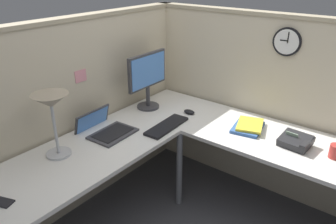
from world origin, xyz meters
name	(u,v)px	position (x,y,z in m)	size (l,w,h in m)	color
ground_plane	(183,220)	(0.00, 0.00, 0.00)	(6.80, 6.80, 0.00)	#47474C
cubicle_wall_back	(68,120)	(-0.36, 0.87, 0.79)	(2.57, 0.12, 1.58)	beige
cubicle_wall_right	(268,107)	(0.87, -0.27, 0.79)	(0.12, 2.37, 1.58)	beige
desk	(178,165)	(-0.15, -0.05, 0.63)	(2.35, 2.15, 0.73)	silver
monitor	(148,77)	(0.33, 0.64, 1.02)	(0.46, 0.20, 0.50)	#38383D
laptop	(104,129)	(-0.24, 0.60, 0.75)	(0.36, 0.40, 0.22)	#38383D
keyboard	(167,126)	(0.12, 0.26, 0.74)	(0.43, 0.14, 0.02)	black
computer_mouse	(189,112)	(0.45, 0.27, 0.75)	(0.06, 0.10, 0.03)	black
desk_lamp_dome	(51,106)	(-0.66, 0.59, 1.09)	(0.24, 0.24, 0.44)	#B7BABF
cell_phone	(0,202)	(-1.16, 0.42, 0.73)	(0.07, 0.14, 0.01)	black
office_phone	(296,142)	(0.45, -0.65, 0.77)	(0.21, 0.22, 0.11)	#232326
book_stack	(249,126)	(0.50, -0.27, 0.75)	(0.33, 0.27, 0.04)	#335999
coffee_mug	(335,151)	(0.46, -0.91, 0.78)	(0.08, 0.08, 0.10)	#B2332D
wall_clock	(287,42)	(0.82, -0.36, 1.38)	(0.04, 0.22, 0.22)	black
pinned_note_leftmost	(81,76)	(-0.24, 0.82, 1.14)	(0.10, 0.00, 0.09)	pink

